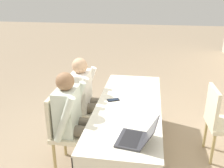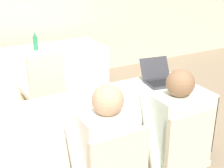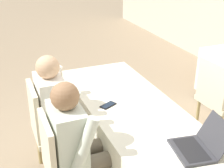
{
  "view_description": "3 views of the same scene",
  "coord_description": "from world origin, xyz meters",
  "px_view_note": "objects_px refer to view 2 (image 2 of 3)",
  "views": [
    {
      "loc": [
        2.65,
        0.22,
        2.02
      ],
      "look_at": [
        0.0,
        -0.2,
        0.97
      ],
      "focal_mm": 40.0,
      "sensor_mm": 36.0,
      "label": 1
    },
    {
      "loc": [
        -1.1,
        -2.17,
        1.89
      ],
      "look_at": [
        0.0,
        -0.2,
        0.97
      ],
      "focal_mm": 50.0,
      "sensor_mm": 36.0,
      "label": 2
    },
    {
      "loc": [
        2.14,
        -1.07,
        2.04
      ],
      "look_at": [
        0.0,
        -0.2,
        0.97
      ],
      "focal_mm": 50.0,
      "sensor_mm": 36.0,
      "label": 3
    }
  ],
  "objects_px": {
    "person_white_shirt": "(169,130)",
    "person_checkered_shirt": "(103,150)",
    "chair_near_right": "(176,154)",
    "water_bottle": "(35,41)",
    "cell_phone": "(102,114)",
    "laptop": "(160,79)",
    "chair_far_spare": "(44,86)"
  },
  "relations": [
    {
      "from": "laptop",
      "to": "water_bottle",
      "type": "bearing_deg",
      "value": 121.72
    },
    {
      "from": "person_checkered_shirt",
      "to": "chair_near_right",
      "type": "bearing_deg",
      "value": 169.64
    },
    {
      "from": "cell_phone",
      "to": "water_bottle",
      "type": "height_order",
      "value": "water_bottle"
    },
    {
      "from": "chair_near_right",
      "to": "water_bottle",
      "type": "bearing_deg",
      "value": -83.65
    },
    {
      "from": "chair_far_spare",
      "to": "person_checkered_shirt",
      "type": "distance_m",
      "value": 1.7
    },
    {
      "from": "laptop",
      "to": "person_white_shirt",
      "type": "distance_m",
      "value": 0.85
    },
    {
      "from": "cell_phone",
      "to": "person_white_shirt",
      "type": "bearing_deg",
      "value": -71.1
    },
    {
      "from": "water_bottle",
      "to": "person_white_shirt",
      "type": "xyz_separation_m",
      "value": [
        0.29,
        -2.51,
        -0.17
      ]
    },
    {
      "from": "person_checkered_shirt",
      "to": "laptop",
      "type": "bearing_deg",
      "value": -144.86
    },
    {
      "from": "person_checkered_shirt",
      "to": "person_white_shirt",
      "type": "height_order",
      "value": "same"
    },
    {
      "from": "cell_phone",
      "to": "laptop",
      "type": "bearing_deg",
      "value": -3.64
    },
    {
      "from": "cell_phone",
      "to": "person_checkered_shirt",
      "type": "xyz_separation_m",
      "value": [
        -0.19,
        -0.38,
        -0.05
      ]
    },
    {
      "from": "laptop",
      "to": "chair_far_spare",
      "type": "relative_size",
      "value": 0.42
    },
    {
      "from": "cell_phone",
      "to": "water_bottle",
      "type": "xyz_separation_m",
      "value": [
        0.09,
        2.12,
        0.11
      ]
    },
    {
      "from": "person_white_shirt",
      "to": "water_bottle",
      "type": "bearing_deg",
      "value": -83.38
    },
    {
      "from": "chair_near_right",
      "to": "chair_far_spare",
      "type": "relative_size",
      "value": 1.0
    },
    {
      "from": "water_bottle",
      "to": "chair_far_spare",
      "type": "bearing_deg",
      "value": -101.77
    },
    {
      "from": "person_white_shirt",
      "to": "person_checkered_shirt",
      "type": "bearing_deg",
      "value": 0.0
    },
    {
      "from": "cell_phone",
      "to": "chair_near_right",
      "type": "height_order",
      "value": "chair_near_right"
    },
    {
      "from": "cell_phone",
      "to": "water_bottle",
      "type": "bearing_deg",
      "value": 61.95
    },
    {
      "from": "water_bottle",
      "to": "chair_near_right",
      "type": "distance_m",
      "value": 2.65
    },
    {
      "from": "chair_near_right",
      "to": "chair_far_spare",
      "type": "height_order",
      "value": "same"
    },
    {
      "from": "person_checkered_shirt",
      "to": "person_white_shirt",
      "type": "bearing_deg",
      "value": -180.0
    },
    {
      "from": "cell_phone",
      "to": "chair_near_right",
      "type": "bearing_deg",
      "value": -77.92
    },
    {
      "from": "water_bottle",
      "to": "cell_phone",
      "type": "bearing_deg",
      "value": -92.35
    },
    {
      "from": "cell_phone",
      "to": "chair_far_spare",
      "type": "distance_m",
      "value": 1.33
    },
    {
      "from": "chair_near_right",
      "to": "person_checkered_shirt",
      "type": "height_order",
      "value": "person_checkered_shirt"
    },
    {
      "from": "chair_near_right",
      "to": "person_white_shirt",
      "type": "xyz_separation_m",
      "value": [
        0.0,
        0.1,
        0.16
      ]
    },
    {
      "from": "water_bottle",
      "to": "person_white_shirt",
      "type": "bearing_deg",
      "value": -83.38
    },
    {
      "from": "laptop",
      "to": "person_white_shirt",
      "type": "relative_size",
      "value": 0.33
    },
    {
      "from": "chair_near_right",
      "to": "cell_phone",
      "type": "bearing_deg",
      "value": -52.22
    },
    {
      "from": "cell_phone",
      "to": "chair_near_right",
      "type": "relative_size",
      "value": 0.18
    }
  ]
}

